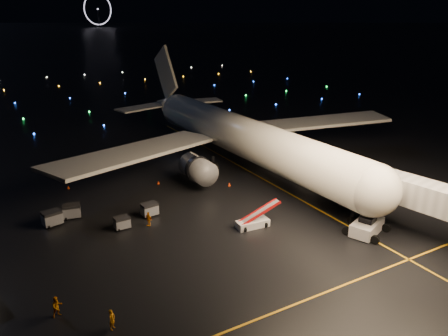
{
  "coord_description": "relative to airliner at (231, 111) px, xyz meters",
  "views": [
    {
      "loc": [
        -24.31,
        -34.82,
        24.36
      ],
      "look_at": [
        2.35,
        12.0,
        5.0
      ],
      "focal_mm": 35.0,
      "sensor_mm": 36.0,
      "label": 1
    }
  ],
  "objects": [
    {
      "name": "ground",
      "position": [
        -11.69,
        273.85,
        -8.92
      ],
      "size": [
        2000.0,
        2000.0,
        0.0
      ],
      "primitive_type": "plane",
      "color": "black",
      "rests_on": "ground"
    },
    {
      "name": "lane_centre",
      "position": [
        0.31,
        -11.15,
        -8.91
      ],
      "size": [
        0.25,
        80.0,
        0.02
      ],
      "primitive_type": "cube",
      "color": "orange",
      "rests_on": "ground"
    },
    {
      "name": "lane_cross",
      "position": [
        -16.69,
        -36.15,
        -8.91
      ],
      "size": [
        60.0,
        0.25,
        0.02
      ],
      "primitive_type": "cube",
      "color": "orange",
      "rests_on": "ground"
    },
    {
      "name": "airliner",
      "position": [
        0.0,
        0.0,
        0.0
      ],
      "size": [
        65.1,
        62.07,
        17.84
      ],
      "primitive_type": null,
      "rotation": [
        0.0,
        0.0,
        0.04
      ],
      "color": "silver",
      "rests_on": "ground"
    },
    {
      "name": "pushback_tug",
      "position": [
        0.81,
        -29.84,
        -7.8
      ],
      "size": [
        5.28,
        4.03,
        2.24
      ],
      "primitive_type": "cube",
      "rotation": [
        0.0,
        0.0,
        0.38
      ],
      "color": "silver",
      "rests_on": "ground"
    },
    {
      "name": "belt_loader",
      "position": [
        -9.82,
        -21.92,
        -7.51
      ],
      "size": [
        5.92,
        2.05,
        2.82
      ],
      "primitive_type": null,
      "rotation": [
        0.0,
        0.0,
        -0.08
      ],
      "color": "silver",
      "rests_on": "ground"
    },
    {
      "name": "crew_a",
      "position": [
        -29.52,
        -31.28,
        -8.0
      ],
      "size": [
        0.79,
        0.78,
        1.84
      ],
      "primitive_type": "imported",
      "rotation": [
        0.0,
        0.0,
        0.75
      ],
      "color": "orange",
      "rests_on": "ground"
    },
    {
      "name": "crew_b",
      "position": [
        -33.08,
        -27.41,
        -7.97
      ],
      "size": [
        1.06,
        0.91,
        1.9
      ],
      "primitive_type": "imported",
      "rotation": [
        0.0,
        0.0,
        0.23
      ],
      "color": "orange",
      "rests_on": "ground"
    },
    {
      "name": "crew_c",
      "position": [
        -20.56,
        -15.49,
        -8.01
      ],
      "size": [
        0.86,
        1.16,
        1.82
      ],
      "primitive_type": "imported",
      "rotation": [
        0.0,
        0.0,
        -1.13
      ],
      "color": "orange",
      "rests_on": "ground"
    },
    {
      "name": "safety_cone_0",
      "position": [
        -5.64,
        -9.23,
        -8.65
      ],
      "size": [
        0.56,
        0.56,
        0.53
      ],
      "primitive_type": "cone",
      "rotation": [
        0.0,
        0.0,
        -0.21
      ],
      "color": "#FF400B",
      "rests_on": "ground"
    },
    {
      "name": "safety_cone_1",
      "position": [
        -7.07,
        -0.5,
        -8.66
      ],
      "size": [
        0.59,
        0.59,
        0.51
      ],
      "primitive_type": "cone",
      "rotation": [
        0.0,
        0.0,
        0.38
      ],
      "color": "#FF400B",
      "rests_on": "ground"
    },
    {
      "name": "safety_cone_2",
      "position": [
        -14.5,
        -3.36,
        -8.67
      ],
      "size": [
        0.47,
        0.47,
        0.5
      ],
      "primitive_type": "cone",
      "rotation": [
        0.0,
        0.0,
        -0.07
      ],
      "color": "#FF400B",
      "rests_on": "ground"
    },
    {
      "name": "safety_cone_3",
      "position": [
        -26.6,
        1.47,
        -8.66
      ],
      "size": [
        0.54,
        0.54,
        0.51
      ],
      "primitive_type": "cone",
      "rotation": [
        0.0,
        0.0,
        0.21
      ],
      "color": "#FF400B",
      "rests_on": "ground"
    },
    {
      "name": "ferris_wheel",
      "position": [
        158.31,
        693.85,
        17.08
      ],
      "size": [
        49.33,
        16.8,
        52.0
      ],
      "primitive_type": null,
      "rotation": [
        0.0,
        0.0,
        0.26
      ],
      "color": "black",
      "rests_on": "ground"
    },
    {
      "name": "taxiway_lights",
      "position": [
        -11.69,
        79.85,
        -8.74
      ],
      "size": [
        164.0,
        92.0,
        0.36
      ],
      "primitive_type": null,
      "color": "black",
      "rests_on": "ground"
    },
    {
      "name": "baggage_cart_0",
      "position": [
        -19.44,
        -12.89,
        -8.09
      ],
      "size": [
        2.1,
        1.57,
        1.67
      ],
      "primitive_type": "cube",
      "rotation": [
        0.0,
        0.0,
        0.11
      ],
      "color": "gray",
      "rests_on": "ground"
    },
    {
      "name": "baggage_cart_1",
      "position": [
        -23.53,
        -14.62,
        -8.17
      ],
      "size": [
        1.82,
        1.32,
        1.5
      ],
      "primitive_type": "cube",
      "rotation": [
        0.0,
        0.0,
        0.05
      ],
      "color": "gray",
      "rests_on": "ground"
    },
    {
      "name": "baggage_cart_2",
      "position": [
        -28.1,
        -8.66,
        -8.03
      ],
      "size": [
        2.35,
        1.85,
        1.79
      ],
      "primitive_type": "cube",
      "rotation": [
        0.0,
        0.0,
        -0.19
      ],
      "color": "gray",
      "rests_on": "ground"
    },
    {
      "name": "baggage_cart_3",
      "position": [
        -30.57,
        -9.59,
        -8.0
      ],
      "size": [
        2.42,
        1.93,
        1.83
      ],
      "primitive_type": "cube",
      "rotation": [
        0.0,
        0.0,
        0.21
      ],
      "color": "gray",
      "rests_on": "ground"
    }
  ]
}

